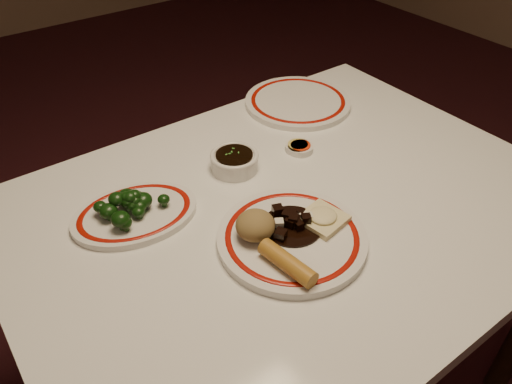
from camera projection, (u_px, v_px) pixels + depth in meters
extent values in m
cube|color=white|center=(292.00, 210.00, 1.10)|extent=(1.20, 0.90, 0.04)
cylinder|color=black|center=(37.00, 317.00, 1.33)|extent=(0.06, 0.06, 0.71)
cylinder|color=black|center=(333.00, 174.00, 1.83)|extent=(0.06, 0.06, 0.71)
cylinder|color=silver|center=(292.00, 239.00, 0.99)|extent=(0.37, 0.37, 0.02)
torus|color=#941107|center=(292.00, 235.00, 0.98)|extent=(0.32, 0.32, 0.00)
ellipsoid|color=olive|center=(255.00, 225.00, 0.96)|extent=(0.08, 0.08, 0.06)
cylinder|color=#B47E2C|center=(287.00, 263.00, 0.90)|extent=(0.05, 0.13, 0.03)
cube|color=beige|center=(323.00, 219.00, 1.01)|extent=(0.10, 0.10, 0.01)
ellipsoid|color=beige|center=(323.00, 216.00, 1.00)|extent=(0.06, 0.06, 0.02)
cylinder|color=black|center=(292.00, 226.00, 1.00)|extent=(0.12, 0.12, 0.00)
cube|color=black|center=(280.00, 210.00, 1.03)|extent=(0.02, 0.02, 0.01)
cube|color=black|center=(301.00, 213.00, 1.02)|extent=(0.02, 0.02, 0.02)
cube|color=black|center=(306.00, 219.00, 0.99)|extent=(0.02, 0.02, 0.02)
cube|color=black|center=(291.00, 222.00, 0.99)|extent=(0.03, 0.03, 0.02)
cube|color=black|center=(281.00, 235.00, 0.97)|extent=(0.03, 0.03, 0.02)
cube|color=black|center=(292.00, 217.00, 1.00)|extent=(0.02, 0.02, 0.02)
cube|color=black|center=(293.00, 220.00, 0.99)|extent=(0.03, 0.03, 0.02)
cube|color=black|center=(296.00, 219.00, 1.00)|extent=(0.02, 0.02, 0.01)
cube|color=black|center=(277.00, 211.00, 1.02)|extent=(0.03, 0.03, 0.02)
cube|color=black|center=(286.00, 215.00, 1.00)|extent=(0.02, 0.02, 0.02)
cube|color=black|center=(295.00, 222.00, 1.00)|extent=(0.03, 0.03, 0.02)
cube|color=black|center=(299.00, 225.00, 0.99)|extent=(0.02, 0.02, 0.02)
cube|color=black|center=(292.00, 224.00, 1.00)|extent=(0.02, 0.02, 0.02)
cube|color=beige|center=(279.00, 223.00, 0.98)|extent=(0.02, 0.02, 0.01)
cube|color=beige|center=(309.00, 217.00, 1.00)|extent=(0.02, 0.02, 0.01)
cube|color=beige|center=(304.00, 216.00, 1.01)|extent=(0.02, 0.02, 0.01)
torus|color=#941107|center=(135.00, 212.00, 1.04)|extent=(0.27, 0.27, 0.00)
cylinder|color=#23471C|center=(128.00, 202.00, 1.06)|extent=(0.01, 0.01, 0.01)
ellipsoid|color=black|center=(127.00, 196.00, 1.05)|extent=(0.04, 0.04, 0.03)
cylinder|color=#23471C|center=(134.00, 210.00, 1.04)|extent=(0.01, 0.01, 0.01)
ellipsoid|color=black|center=(133.00, 204.00, 1.03)|extent=(0.04, 0.04, 0.03)
cylinder|color=#23471C|center=(144.00, 207.00, 1.05)|extent=(0.01, 0.01, 0.01)
ellipsoid|color=black|center=(143.00, 200.00, 1.04)|extent=(0.04, 0.04, 0.03)
cylinder|color=#23471C|center=(110.00, 217.00, 1.02)|extent=(0.01, 0.01, 0.01)
ellipsoid|color=black|center=(108.00, 211.00, 1.01)|extent=(0.04, 0.04, 0.03)
cylinder|color=#23471C|center=(122.00, 226.00, 1.00)|extent=(0.01, 0.01, 0.01)
ellipsoid|color=black|center=(120.00, 219.00, 0.99)|extent=(0.04, 0.04, 0.03)
cylinder|color=#23471C|center=(140.00, 211.00, 1.04)|extent=(0.01, 0.01, 0.01)
ellipsoid|color=black|center=(139.00, 206.00, 1.03)|extent=(0.03, 0.03, 0.03)
cylinder|color=#23471C|center=(139.00, 205.00, 1.05)|extent=(0.01, 0.01, 0.01)
ellipsoid|color=black|center=(138.00, 199.00, 1.04)|extent=(0.03, 0.03, 0.03)
cylinder|color=#23471C|center=(164.00, 204.00, 1.06)|extent=(0.01, 0.01, 0.01)
ellipsoid|color=black|center=(164.00, 199.00, 1.05)|extent=(0.03, 0.03, 0.02)
cylinder|color=#23471C|center=(139.00, 216.00, 1.03)|extent=(0.01, 0.01, 0.01)
ellipsoid|color=black|center=(138.00, 212.00, 1.02)|extent=(0.03, 0.03, 0.02)
cylinder|color=#23471C|center=(134.00, 210.00, 1.04)|extent=(0.01, 0.01, 0.01)
ellipsoid|color=black|center=(133.00, 205.00, 1.03)|extent=(0.03, 0.03, 0.03)
cylinder|color=#23471C|center=(102.00, 213.00, 1.03)|extent=(0.01, 0.01, 0.02)
ellipsoid|color=black|center=(100.00, 207.00, 1.02)|extent=(0.03, 0.03, 0.02)
cylinder|color=#23471C|center=(126.00, 228.00, 1.00)|extent=(0.01, 0.01, 0.01)
ellipsoid|color=black|center=(125.00, 223.00, 0.99)|extent=(0.03, 0.03, 0.02)
ellipsoid|color=black|center=(130.00, 197.00, 1.02)|extent=(0.03, 0.03, 0.02)
ellipsoid|color=black|center=(134.00, 195.00, 1.02)|extent=(0.03, 0.03, 0.02)
ellipsoid|color=black|center=(126.00, 197.00, 1.02)|extent=(0.02, 0.02, 0.02)
ellipsoid|color=black|center=(129.00, 201.00, 1.02)|extent=(0.04, 0.04, 0.03)
ellipsoid|color=black|center=(117.00, 199.00, 1.02)|extent=(0.03, 0.03, 0.03)
ellipsoid|color=black|center=(136.00, 198.00, 1.03)|extent=(0.03, 0.03, 0.03)
ellipsoid|color=black|center=(137.00, 197.00, 1.04)|extent=(0.03, 0.03, 0.02)
ellipsoid|color=black|center=(135.00, 200.00, 1.02)|extent=(0.02, 0.02, 0.02)
cylinder|color=silver|center=(234.00, 162.00, 1.18)|extent=(0.11, 0.11, 0.04)
cylinder|color=black|center=(234.00, 155.00, 1.16)|extent=(0.09, 0.09, 0.00)
cylinder|color=silver|center=(300.00, 148.00, 1.24)|extent=(0.06, 0.06, 0.02)
cylinder|color=red|center=(300.00, 145.00, 1.24)|extent=(0.05, 0.05, 0.00)
cylinder|color=silver|center=(298.00, 147.00, 1.24)|extent=(0.06, 0.06, 0.02)
cylinder|color=#CFBC55|center=(298.00, 144.00, 1.24)|extent=(0.05, 0.05, 0.00)
cylinder|color=silver|center=(298.00, 102.00, 1.43)|extent=(0.32, 0.32, 0.02)
torus|color=#941107|center=(298.00, 100.00, 1.42)|extent=(0.27, 0.27, 0.00)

